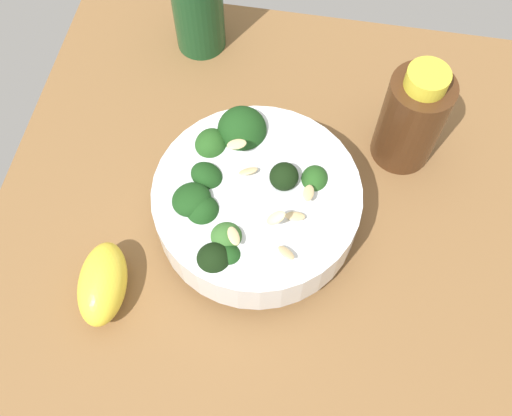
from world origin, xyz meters
The scene contains 4 objects.
ground_plane centered at (0.00, 0.00, -2.13)cm, with size 58.34×58.34×4.26cm, color brown.
bowl_of_broccoli centered at (-2.57, -0.30, 4.22)cm, with size 19.35×19.98×9.35cm.
lemon_wedge centered at (-14.91, -9.69, 2.30)cm, with size 8.04×4.34×4.61cm, color yellow.
bottle_tall centered at (11.43, 11.15, 5.75)cm, with size 6.30×6.30×12.47cm.
Camera 1 is at (2.10, -25.55, 53.18)cm, focal length 41.19 mm.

